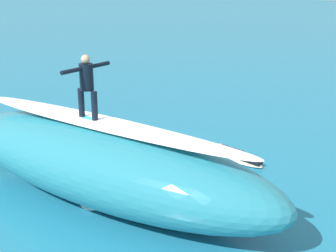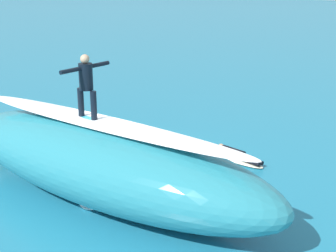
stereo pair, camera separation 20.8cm
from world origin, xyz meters
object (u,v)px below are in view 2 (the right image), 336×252
at_px(surfer_riding, 86,81).
at_px(surfboard_paddling, 233,158).
at_px(surfer_paddling, 236,154).
at_px(buoy_marker, 1,144).
at_px(surfboard_riding, 88,119).

bearing_deg(surfer_riding, surfboard_paddling, -107.97).
height_order(surfer_paddling, buoy_marker, buoy_marker).
bearing_deg(surfboard_paddling, surfboard_riding, 76.68).
relative_size(surfboard_riding, surfer_paddling, 1.20).
bearing_deg(surfboard_riding, surfer_paddling, -109.42).
height_order(surfer_riding, buoy_marker, surfer_riding).
distance_m(surfer_riding, surfer_paddling, 5.31).
xyz_separation_m(surfer_paddling, buoy_marker, (6.67, 2.55, 0.09)).
height_order(surfer_riding, surfer_paddling, surfer_riding).
bearing_deg(surfboard_riding, surfer_riding, 104.75).
xyz_separation_m(surfboard_riding, surfboard_paddling, (-2.44, -3.80, -1.97)).
bearing_deg(surfer_riding, buoy_marker, -1.64).
height_order(surfboard_riding, surfer_paddling, surfboard_riding).
distance_m(surfboard_paddling, buoy_marker, 7.05).
distance_m(surfboard_riding, surfer_riding, 0.93).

